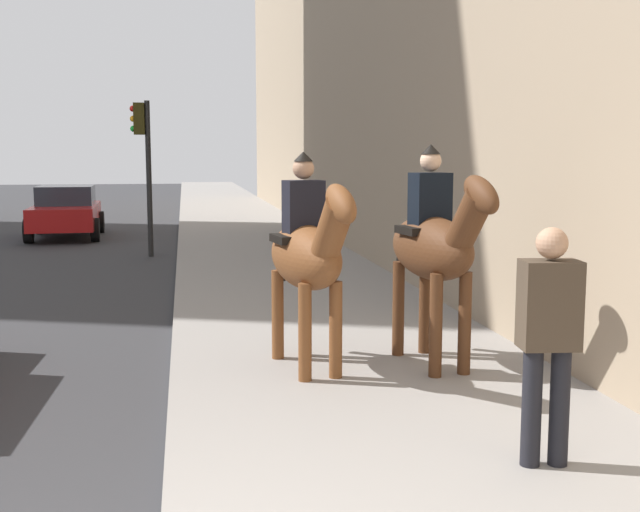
{
  "coord_description": "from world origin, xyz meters",
  "views": [
    {
      "loc": [
        -2.89,
        -0.19,
        2.31
      ],
      "look_at": [
        4.0,
        -1.39,
        1.4
      ],
      "focal_mm": 43.75,
      "sensor_mm": 36.0,
      "label": 1
    }
  ],
  "objects": [
    {
      "name": "mounted_horse_far",
      "position": [
        4.71,
        -2.71,
        1.4
      ],
      "size": [
        2.15,
        0.78,
        2.3
      ],
      "rotation": [
        0.0,
        0.0,
        3.29
      ],
      "color": "#4C2B16",
      "rests_on": "sidewalk_slab"
    },
    {
      "name": "car_mid_lane",
      "position": [
        19.71,
        3.08,
        0.74
      ],
      "size": [
        4.05,
        2.05,
        1.44
      ],
      "rotation": [
        0.0,
        0.0,
        3.19
      ],
      "color": "maroon",
      "rests_on": "ground"
    },
    {
      "name": "traffic_light_near_curb",
      "position": [
        15.11,
        0.68,
        2.36
      ],
      "size": [
        0.2,
        0.44,
        3.5
      ],
      "color": "black",
      "rests_on": "ground"
    },
    {
      "name": "mounted_horse_near",
      "position": [
        4.8,
        -1.4,
        1.33
      ],
      "size": [
        2.14,
        0.82,
        2.22
      ],
      "rotation": [
        0.0,
        0.0,
        3.32
      ],
      "color": "brown",
      "rests_on": "sidewalk_slab"
    },
    {
      "name": "pedestrian_greeting",
      "position": [
        2.06,
        -2.66,
        1.1
      ],
      "size": [
        0.31,
        0.43,
        1.7
      ],
      "rotation": [
        0.0,
        0.0,
        -0.12
      ],
      "color": "black",
      "rests_on": "sidewalk_slab"
    }
  ]
}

